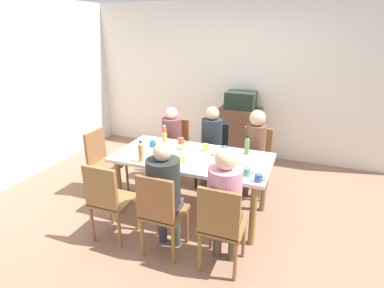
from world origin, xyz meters
TOP-DOWN VIEW (x-y plane):
  - ground_plane at (0.00, 0.00)m, footprint 6.48×6.48m
  - wall_back at (0.00, 2.19)m, footprint 5.64×0.12m
  - wall_left at (-2.76, 0.00)m, footprint 0.12×4.50m
  - dining_table at (0.00, 0.00)m, footprint 1.83×0.90m
  - chair_0 at (-0.61, -0.83)m, footprint 0.40×0.40m
  - chair_1 at (0.00, -0.83)m, footprint 0.40×0.40m
  - person_1 at (0.00, -0.74)m, footprint 0.33×0.33m
  - chair_2 at (0.61, -0.83)m, footprint 0.40×0.40m
  - person_2 at (0.61, -0.74)m, footprint 0.31×0.31m
  - chair_3 at (-1.29, 0.00)m, footprint 0.40×0.40m
  - chair_4 at (0.61, 0.83)m, footprint 0.40×0.40m
  - person_4 at (0.61, 0.74)m, footprint 0.30×0.30m
  - chair_5 at (0.00, 0.83)m, footprint 0.40×0.40m
  - person_5 at (-0.00, 0.74)m, footprint 0.30×0.30m
  - chair_6 at (-0.61, 0.83)m, footprint 0.40×0.40m
  - person_6 at (-0.61, 0.74)m, footprint 0.30×0.30m
  - plate_0 at (-0.21, 0.16)m, footprint 0.26×0.26m
  - plate_1 at (-0.19, -0.23)m, footprint 0.24×0.24m
  - plate_2 at (0.26, 0.12)m, footprint 0.26×0.26m
  - plate_3 at (0.56, -0.10)m, footprint 0.21×0.21m
  - cup_0 at (-0.57, 0.10)m, footprint 0.11×0.07m
  - cup_1 at (0.70, -0.27)m, footprint 0.12×0.08m
  - cup_2 at (-0.04, -0.22)m, footprint 0.11×0.08m
  - cup_3 at (-0.27, 0.30)m, footprint 0.11×0.07m
  - cup_4 at (0.09, 0.23)m, footprint 0.12×0.08m
  - cup_5 at (0.84, -0.36)m, footprint 0.11×0.08m
  - cup_6 at (0.32, 0.25)m, footprint 0.12×0.08m
  - bottle_0 at (0.58, 0.29)m, footprint 0.06×0.06m
  - bottle_1 at (-0.40, 0.08)m, footprint 0.06×0.06m
  - bottle_2 at (-0.46, 0.21)m, footprint 0.06×0.06m
  - bottle_3 at (-0.47, -0.36)m, footprint 0.07×0.07m
  - side_cabinet at (0.12, 1.89)m, footprint 0.70×0.44m
  - microwave at (0.12, 1.89)m, footprint 0.48×0.36m

SIDE VIEW (x-z plane):
  - ground_plane at x=0.00m, z-range 0.00..0.00m
  - side_cabinet at x=0.12m, z-range 0.00..0.90m
  - chair_0 at x=-0.61m, z-range 0.06..0.96m
  - chair_1 at x=0.00m, z-range 0.06..0.96m
  - chair_2 at x=0.61m, z-range 0.06..0.96m
  - chair_3 at x=-1.29m, z-range 0.06..0.96m
  - chair_4 at x=0.61m, z-range 0.06..0.96m
  - chair_5 at x=0.00m, z-range 0.06..0.96m
  - chair_6 at x=-0.61m, z-range 0.06..0.96m
  - person_6 at x=-0.61m, z-range 0.11..1.22m
  - dining_table at x=0.00m, z-range 0.29..1.05m
  - person_5 at x=0.00m, z-range 0.11..1.29m
  - person_4 at x=0.61m, z-range 0.11..1.30m
  - person_1 at x=0.00m, z-range 0.12..1.30m
  - person_2 at x=0.61m, z-range 0.12..1.33m
  - plate_0 at x=-0.21m, z-range 0.75..0.79m
  - plate_1 at x=-0.19m, z-range 0.75..0.79m
  - plate_2 at x=0.26m, z-range 0.75..0.79m
  - plate_3 at x=0.56m, z-range 0.75..0.79m
  - cup_6 at x=0.32m, z-range 0.75..0.83m
  - cup_2 at x=-0.04m, z-range 0.75..0.83m
  - cup_4 at x=0.09m, z-range 0.75..0.83m
  - cup_5 at x=0.84m, z-range 0.75..0.84m
  - cup_1 at x=0.70m, z-range 0.75..0.84m
  - cup_0 at x=-0.57m, z-range 0.75..0.84m
  - cup_3 at x=-0.27m, z-range 0.75..0.85m
  - bottle_0 at x=0.58m, z-range 0.75..0.98m
  - bottle_1 at x=-0.40m, z-range 0.75..0.99m
  - bottle_3 at x=-0.47m, z-range 0.75..0.99m
  - bottle_2 at x=-0.46m, z-range 0.75..1.01m
  - microwave at x=0.12m, z-range 0.90..1.18m
  - wall_back at x=0.00m, z-range 0.00..2.60m
  - wall_left at x=-2.76m, z-range 0.00..2.60m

